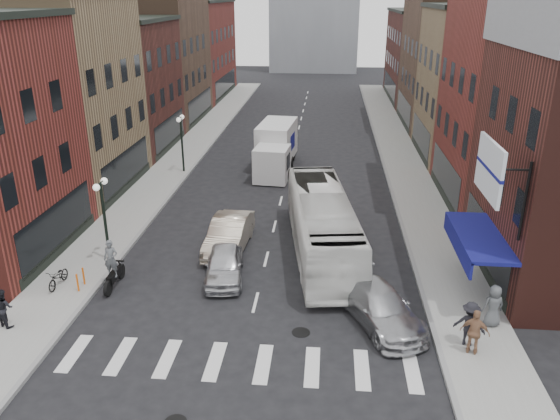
% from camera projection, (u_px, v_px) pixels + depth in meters
% --- Properties ---
extents(ground, '(160.00, 160.00, 0.00)m').
position_uv_depth(ground, '(252.00, 316.00, 21.76)').
color(ground, black).
rests_on(ground, ground).
extents(sidewalk_left, '(3.00, 74.00, 0.15)m').
position_uv_depth(sidewalk_left, '(183.00, 156.00, 42.80)').
color(sidewalk_left, gray).
rests_on(sidewalk_left, ground).
extents(sidewalk_right, '(3.00, 74.00, 0.15)m').
position_uv_depth(sidewalk_right, '(403.00, 162.00, 41.39)').
color(sidewalk_right, gray).
rests_on(sidewalk_right, ground).
extents(curb_left, '(0.20, 74.00, 0.16)m').
position_uv_depth(curb_left, '(202.00, 158.00, 42.70)').
color(curb_left, gray).
rests_on(curb_left, ground).
extents(curb_right, '(0.20, 74.00, 0.16)m').
position_uv_depth(curb_right, '(383.00, 162.00, 41.54)').
color(curb_right, gray).
rests_on(curb_right, ground).
extents(crosswalk_stripes, '(12.00, 2.20, 0.01)m').
position_uv_depth(crosswalk_stripes, '(240.00, 363.00, 18.98)').
color(crosswalk_stripes, silver).
rests_on(crosswalk_stripes, ground).
extents(bldg_left_mid_a, '(10.30, 10.20, 12.30)m').
position_uv_depth(bldg_left_mid_a, '(41.00, 94.00, 33.68)').
color(bldg_left_mid_a, olive).
rests_on(bldg_left_mid_a, ground).
extents(bldg_left_mid_b, '(10.30, 10.20, 10.30)m').
position_uv_depth(bldg_left_mid_b, '(105.00, 86.00, 43.31)').
color(bldg_left_mid_b, '#421C17').
rests_on(bldg_left_mid_b, ground).
extents(bldg_left_far_a, '(10.30, 12.20, 13.30)m').
position_uv_depth(bldg_left_far_a, '(147.00, 52.00, 52.93)').
color(bldg_left_far_a, '#4C3526').
rests_on(bldg_left_far_a, ground).
extents(bldg_left_far_b, '(10.30, 16.20, 11.30)m').
position_uv_depth(bldg_left_far_b, '(184.00, 49.00, 66.26)').
color(bldg_left_far_b, maroon).
rests_on(bldg_left_far_b, ground).
extents(bldg_right_mid_a, '(10.30, 10.20, 14.30)m').
position_uv_depth(bldg_right_mid_a, '(546.00, 85.00, 30.83)').
color(bldg_right_mid_a, maroon).
rests_on(bldg_right_mid_a, ground).
extents(bldg_right_mid_b, '(10.30, 10.20, 11.30)m').
position_uv_depth(bldg_right_mid_b, '(494.00, 84.00, 40.64)').
color(bldg_right_mid_b, olive).
rests_on(bldg_right_mid_b, ground).
extents(bldg_right_far_a, '(10.30, 12.20, 12.30)m').
position_uv_depth(bldg_right_far_a, '(462.00, 61.00, 50.64)').
color(bldg_right_far_a, '#4C3526').
rests_on(bldg_right_far_a, ground).
extents(bldg_right_far_b, '(10.30, 16.20, 10.30)m').
position_uv_depth(bldg_right_far_b, '(435.00, 56.00, 63.96)').
color(bldg_right_far_b, '#421C17').
rests_on(bldg_right_far_b, ground).
extents(awning_blue, '(1.80, 5.00, 0.78)m').
position_uv_depth(awning_blue, '(475.00, 238.00, 22.36)').
color(awning_blue, navy).
rests_on(awning_blue, ground).
extents(billboard_sign, '(1.52, 3.00, 3.70)m').
position_uv_depth(billboard_sign, '(492.00, 171.00, 19.24)').
color(billboard_sign, black).
rests_on(billboard_sign, ground).
extents(streetlamp_near, '(0.32, 1.22, 4.11)m').
position_uv_depth(streetlamp_near, '(103.00, 206.00, 25.00)').
color(streetlamp_near, black).
rests_on(streetlamp_near, ground).
extents(streetlamp_far, '(0.32, 1.22, 4.11)m').
position_uv_depth(streetlamp_far, '(181.00, 133.00, 37.95)').
color(streetlamp_far, black).
rests_on(streetlamp_far, ground).
extents(bike_rack, '(0.08, 0.68, 0.80)m').
position_uv_depth(bike_rack, '(81.00, 279.00, 23.39)').
color(bike_rack, '#D8590C').
rests_on(bike_rack, sidewalk_left).
extents(box_truck, '(2.75, 7.72, 3.29)m').
position_uv_depth(box_truck, '(276.00, 149.00, 39.00)').
color(box_truck, silver).
rests_on(box_truck, ground).
extents(motorcycle_rider, '(0.62, 2.20, 2.25)m').
position_uv_depth(motorcycle_rider, '(112.00, 266.00, 23.47)').
color(motorcycle_rider, black).
rests_on(motorcycle_rider, ground).
extents(transit_bus, '(4.10, 11.34, 3.09)m').
position_uv_depth(transit_bus, '(322.00, 225.00, 26.40)').
color(transit_bus, silver).
rests_on(transit_bus, ground).
extents(sedan_left_near, '(2.18, 4.30, 1.40)m').
position_uv_depth(sedan_left_near, '(224.00, 264.00, 24.41)').
color(sedan_left_near, silver).
rests_on(sedan_left_near, ground).
extents(sedan_left_far, '(1.96, 4.97, 1.61)m').
position_uv_depth(sedan_left_far, '(229.00, 234.00, 27.18)').
color(sedan_left_far, beige).
rests_on(sedan_left_far, ground).
extents(curb_car, '(3.84, 5.35, 1.44)m').
position_uv_depth(curb_car, '(380.00, 306.00, 21.08)').
color(curb_car, '#A6A7AB').
rests_on(curb_car, ground).
extents(parked_bicycle, '(0.61, 1.59, 0.83)m').
position_uv_depth(parked_bicycle, '(58.00, 277.00, 23.54)').
color(parked_bicycle, black).
rests_on(parked_bicycle, sidewalk_left).
extents(ped_left_solo, '(0.86, 0.71, 1.55)m').
position_uv_depth(ped_left_solo, '(3.00, 308.00, 20.58)').
color(ped_left_solo, black).
rests_on(ped_left_solo, sidewalk_left).
extents(ped_right_a, '(1.24, 0.94, 1.72)m').
position_uv_depth(ped_right_a, '(470.00, 324.00, 19.42)').
color(ped_right_a, black).
rests_on(ped_right_a, sidewalk_right).
extents(ped_right_b, '(1.11, 0.81, 1.71)m').
position_uv_depth(ped_right_b, '(475.00, 332.00, 18.95)').
color(ped_right_b, '#9B6D4F').
rests_on(ped_right_b, sidewalk_right).
extents(ped_right_c, '(0.93, 0.71, 1.69)m').
position_uv_depth(ped_right_c, '(493.00, 306.00, 20.58)').
color(ped_right_c, '#4E5155').
rests_on(ped_right_c, sidewalk_right).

